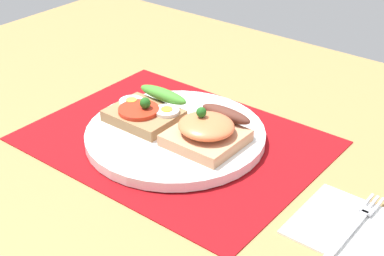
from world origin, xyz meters
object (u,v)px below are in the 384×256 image
at_px(napkin, 356,229).
at_px(fork, 355,224).
at_px(sandwich_salmon, 208,130).
at_px(plate, 175,135).
at_px(sandwich_egg_tomato, 147,111).

relative_size(napkin, fork, 0.98).
xyz_separation_m(sandwich_salmon, fork, (0.23, -0.03, -0.03)).
bearing_deg(sandwich_salmon, plate, -176.05).
distance_m(napkin, fork, 0.01).
bearing_deg(napkin, fork, 140.76).
relative_size(plate, sandwich_salmon, 2.38).
relative_size(sandwich_salmon, fork, 0.77).
bearing_deg(fork, sandwich_egg_tomato, 175.99).
height_order(sandwich_salmon, fork, sandwich_salmon).
height_order(plate, sandwich_egg_tomato, sandwich_egg_tomato).
bearing_deg(plate, fork, -4.48).
height_order(plate, fork, plate).
xyz_separation_m(plate, sandwich_salmon, (0.05, 0.00, 0.03)).
bearing_deg(plate, sandwich_salmon, 3.95).
distance_m(sandwich_salmon, napkin, 0.23).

